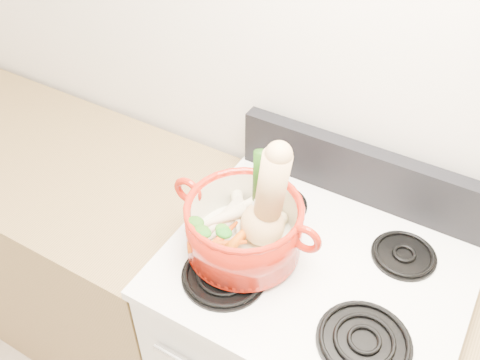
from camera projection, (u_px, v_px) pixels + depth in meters
The scene contains 25 objects.
wall_back at pixel (385, 89), 1.41m from camera, with size 3.50×0.02×2.60m, color silver.
stove_body at pixel (303, 359), 1.74m from camera, with size 0.76×0.65×0.92m, color silver.
cooktop at pixel (317, 267), 1.43m from camera, with size 0.78×0.67×0.03m, color silver.
control_backsplash at pixel (363, 174), 1.55m from camera, with size 0.76×0.05×0.18m, color black.
counter_left at pixel (62, 237), 2.15m from camera, with size 1.36×0.65×0.90m, color olive.
burner_front_left at pixel (224, 274), 1.38m from camera, with size 0.22×0.22×0.02m, color black.
burner_front_right at pixel (364, 340), 1.24m from camera, with size 0.22×0.22×0.02m, color black.
burner_back_left at pixel (278, 204), 1.57m from camera, with size 0.17×0.17×0.02m, color black.
burner_back_right at pixel (404, 254), 1.43m from camera, with size 0.17×0.17×0.02m, color black.
dutch_oven at pixel (244, 227), 1.39m from camera, with size 0.30×0.30×0.15m, color #9B180A.
pot_handle_left at pixel (188, 191), 1.42m from camera, with size 0.08×0.08×0.02m, color #9B180A.
pot_handle_right at pixel (306, 239), 1.29m from camera, with size 0.08×0.08×0.02m, color #9B180A.
squash at pixel (264, 197), 1.32m from camera, with size 0.13×0.13×0.30m, color #E3BB74, non-canonical shape.
leek at pixel (260, 193), 1.35m from camera, with size 0.04×0.04×0.28m, color beige.
ginger at pixel (270, 216), 1.45m from camera, with size 0.08×0.06×0.04m, color #D8C285.
parsnip_0 at pixel (232, 220), 1.44m from camera, with size 0.04×0.04×0.21m, color beige.
parsnip_1 at pixel (217, 223), 1.42m from camera, with size 0.04×0.04×0.19m, color beige.
parsnip_2 at pixel (238, 211), 1.45m from camera, with size 0.04×0.04×0.19m, color beige.
parsnip_3 at pixel (216, 220), 1.42m from camera, with size 0.04×0.04×0.17m, color beige.
parsnip_4 at pixel (238, 208), 1.44m from camera, with size 0.04×0.04×0.18m, color #F0E4C3.
carrot_0 at pixel (226, 248), 1.37m from camera, with size 0.03×0.03×0.15m, color orange.
carrot_1 at pixel (219, 241), 1.38m from camera, with size 0.03×0.03×0.15m, color #DC490B.
carrot_2 at pixel (243, 237), 1.38m from camera, with size 0.03×0.03×0.15m, color #D2610A.
carrot_3 at pixel (217, 245), 1.35m from camera, with size 0.03×0.03×0.15m, color #DB5E0A.
carrot_4 at pixel (243, 234), 1.37m from camera, with size 0.03×0.03×0.16m, color #CA4E0A.
Camera 1 is at (0.28, 0.52, 2.06)m, focal length 40.00 mm.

